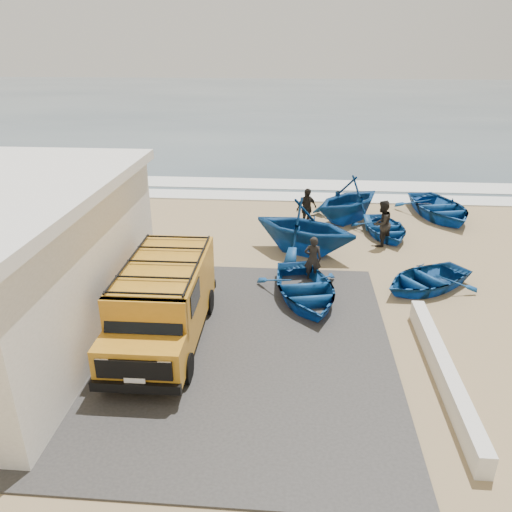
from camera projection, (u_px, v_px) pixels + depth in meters
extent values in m
plane|color=tan|center=(248.00, 310.00, 15.13)|extent=(160.00, 160.00, 0.00)
cube|color=#3A3836|center=(167.00, 343.00, 13.44)|extent=(12.00, 10.00, 0.05)
cube|color=#385166|center=(288.00, 102.00, 66.35)|extent=(180.00, 88.00, 0.01)
cube|color=white|center=(269.00, 196.00, 26.10)|extent=(180.00, 1.60, 0.06)
cube|color=white|center=(272.00, 184.00, 28.39)|extent=(180.00, 2.20, 0.04)
cube|color=black|center=(119.00, 233.00, 13.90)|extent=(0.08, 0.70, 0.90)
cube|color=silver|center=(443.00, 371.00, 11.91)|extent=(0.35, 6.00, 0.55)
cube|color=orange|center=(166.00, 293.00, 13.51)|extent=(2.04, 4.14, 1.74)
cube|color=orange|center=(141.00, 360.00, 11.35)|extent=(2.02, 0.97, 0.95)
cube|color=black|center=(144.00, 317.00, 11.46)|extent=(1.85, 0.37, 0.76)
cube|color=black|center=(134.00, 370.00, 10.85)|extent=(1.71, 0.10, 0.48)
cube|color=black|center=(136.00, 387.00, 11.00)|extent=(2.05, 0.17, 0.23)
cube|color=black|center=(163.00, 262.00, 13.08)|extent=(1.94, 3.82, 0.06)
cylinder|color=black|center=(109.00, 365.00, 11.98)|extent=(0.24, 0.74, 0.74)
cylinder|color=black|center=(146.00, 300.00, 14.98)|extent=(0.24, 0.74, 0.74)
cylinder|color=black|center=(187.00, 368.00, 11.86)|extent=(0.24, 0.74, 0.74)
cylinder|color=black|center=(208.00, 302.00, 14.86)|extent=(0.24, 0.74, 0.74)
imported|color=#12488E|center=(305.00, 289.00, 15.59)|extent=(3.47, 4.28, 0.78)
imported|color=#12488E|center=(426.00, 279.00, 16.34)|extent=(4.10, 3.86, 0.69)
imported|color=#12488E|center=(304.00, 227.00, 18.81)|extent=(5.23, 4.97, 2.16)
imported|color=#12488E|center=(385.00, 228.00, 20.76)|extent=(2.87, 3.61, 0.67)
imported|color=#12488E|center=(349.00, 199.00, 22.18)|extent=(5.15, 5.18, 2.07)
imported|color=#12488E|center=(440.00, 208.00, 22.93)|extent=(4.03, 4.97, 0.91)
imported|color=black|center=(313.00, 259.00, 16.72)|extent=(0.60, 0.41, 1.59)
imported|color=black|center=(382.00, 223.00, 19.56)|extent=(1.14, 1.14, 1.86)
imported|color=black|center=(307.00, 209.00, 21.38)|extent=(1.10, 0.98, 1.79)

